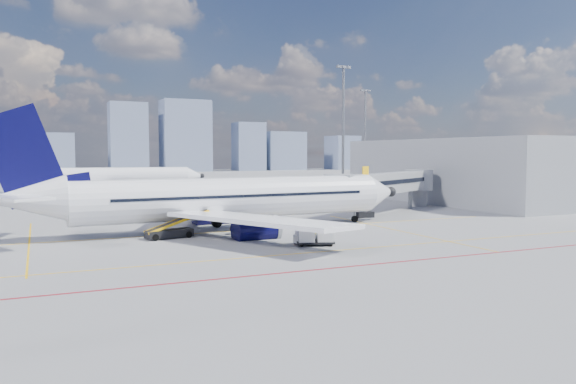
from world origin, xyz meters
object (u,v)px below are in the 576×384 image
at_px(second_aircraft, 104,177).
at_px(belt_loader, 171,231).
at_px(ramp_worker, 316,233).
at_px(main_aircraft, 218,199).
at_px(baggage_tug, 305,237).
at_px(cargo_dolly, 315,235).

distance_m(second_aircraft, belt_loader, 59.06).
relative_size(second_aircraft, ramp_worker, 22.79).
bearing_deg(main_aircraft, belt_loader, -156.50).
height_order(main_aircraft, baggage_tug, main_aircraft).
distance_m(main_aircraft, cargo_dolly, 12.99).
bearing_deg(cargo_dolly, baggage_tug, 137.18).
xyz_separation_m(cargo_dolly, ramp_worker, (0.80, 1.56, -0.13)).
bearing_deg(cargo_dolly, ramp_worker, 82.55).
height_order(baggage_tug, belt_loader, belt_loader).
height_order(second_aircraft, baggage_tug, second_aircraft).
xyz_separation_m(baggage_tug, belt_loader, (-9.75, 8.17, 0.01)).
bearing_deg(second_aircraft, belt_loader, -83.85).
bearing_deg(belt_loader, baggage_tug, -50.55).
relative_size(second_aircraft, cargo_dolly, 10.82).
bearing_deg(belt_loader, ramp_worker, -45.15).
xyz_separation_m(main_aircraft, baggage_tug, (4.40, -10.78, -2.58)).
bearing_deg(main_aircraft, baggage_tug, -70.26).
bearing_deg(cargo_dolly, main_aircraft, 132.28).
relative_size(main_aircraft, baggage_tug, 22.32).
height_order(second_aircraft, ramp_worker, second_aircraft).
distance_m(second_aircraft, ramp_worker, 67.55).
relative_size(main_aircraft, cargo_dolly, 12.52).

